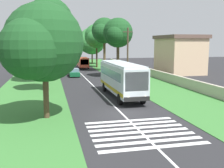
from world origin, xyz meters
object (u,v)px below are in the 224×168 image
Objects in this scene: roadside_tree_left_3 at (41,45)px; roadside_tree_right_3 at (117,34)px; trailing_minibus_0 at (83,62)px; roadside_tree_left_0 at (48,24)px; roadside_tree_right_0 at (104,31)px; coach_bus at (121,77)px; roadside_tree_left_2 at (44,34)px; roadside_tree_left_1 at (51,42)px; trailing_car_1 at (70,70)px; roadside_tree_right_2 at (96,37)px; utility_pole at (128,55)px; roadside_building at (179,54)px; trailing_car_0 at (74,73)px; roadside_tree_right_1 at (91,42)px.

roadside_tree_left_3 is 0.89× the size of roadside_tree_right_3.
roadside_tree_left_0 is (-19.43, 7.59, 7.18)m from trailing_minibus_0.
roadside_tree_right_0 is at bearing -153.73° from trailing_minibus_0.
roadside_tree_left_0 is (14.24, 7.71, 6.58)m from coach_bus.
roadside_tree_left_3 is (-12.38, 0.03, -1.18)m from roadside_tree_left_2.
roadside_tree_left_1 is 20.69m from roadside_tree_right_0.
roadside_tree_right_2 reaches higher than trailing_car_1.
roadside_tree_left_0 reaches higher than utility_pole.
roadside_tree_right_2 reaches higher than roadside_building.
roadside_tree_left_3 is at bearing 179.87° from roadside_tree_left_2.
roadside_tree_left_3 is 0.81× the size of roadside_tree_right_0.
trailing_car_0 is at bearing 10.25° from coach_bus.
roadside_tree_left_3 is 0.88× the size of roadside_tree_right_1.
trailing_car_1 is 17.63m from utility_pole.
roadside_tree_left_0 is at bearing -1.17° from roadside_tree_left_3.
roadside_tree_left_0 reaches higher than roadside_tree_right_3.
roadside_tree_right_3 is (16.72, -3.77, 5.28)m from coach_bus.
roadside_tree_right_0 is 19.68m from roadside_tree_right_1.
trailing_car_1 is 0.42× the size of roadside_tree_right_2.
roadside_building is at bearing -153.40° from roadside_tree_right_1.
roadside_tree_left_1 is (44.27, 7.18, 4.03)m from coach_bus.
utility_pole is (-37.39, 0.42, -1.98)m from roadside_tree_right_1.
roadside_tree_right_3 is at bearing -46.51° from roadside_tree_left_2.
trailing_minibus_0 is 41.61m from roadside_tree_left_3.
trailing_minibus_0 is 0.75× the size of utility_pole.
trailing_car_1 is at bearing -20.80° from roadside_tree_left_0.
roadside_tree_right_3 is (-9.87, -0.40, -0.78)m from roadside_tree_right_0.
roadside_tree_right_2 is at bearing -27.51° from roadside_tree_left_0.
roadside_tree_right_0 is (33.53, -11.52, 2.47)m from roadside_tree_left_3.
roadside_tree_left_1 is 11.07m from roadside_tree_right_1.
roadside_tree_right_0 is 18.27m from utility_pole.
trailing_car_0 is 0.46× the size of roadside_tree_left_2.
roadside_tree_left_3 is at bearing 130.41° from coach_bus.
trailing_minibus_0 is 22.06m from roadside_tree_left_0.
roadside_building is at bearing -116.86° from roadside_tree_right_0.
roadside_tree_right_2 reaches higher than trailing_minibus_0.
roadside_tree_right_0 reaches higher than roadside_tree_right_3.
trailing_car_0 is 1.00× the size of trailing_car_1.
roadside_tree_left_3 is at bearing 167.40° from roadside_tree_right_1.
trailing_car_1 is 23.57m from roadside_tree_right_1.
roadside_tree_right_1 is 1.26× the size of utility_pole.
coach_bus is 24.86m from trailing_car_1.
coach_bus is 1.11× the size of roadside_tree_right_3.
roadside_building is at bearing -43.32° from roadside_tree_left_3.
coach_bus is at bearing 174.67° from roadside_tree_right_2.
roadside_tree_left_0 is at bearing 138.08° from roadside_tree_right_0.
utility_pole reaches higher than roadside_building.
roadside_tree_left_1 is 0.81× the size of roadside_tree_right_0.
roadside_tree_right_2 is 26.81m from utility_pole.
roadside_tree_right_1 is at bearing 26.60° from roadside_building.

